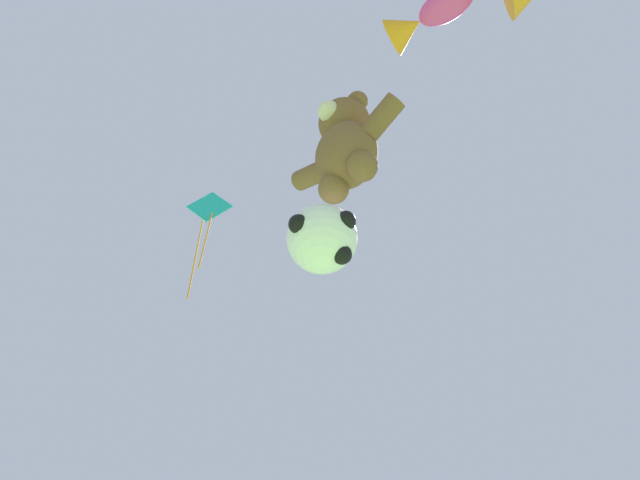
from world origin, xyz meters
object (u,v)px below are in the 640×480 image
Objects in this scene: soccer_ball_kite at (323,238)px; fish_kite_magenta at (426,18)px; teddy_bear_kite at (345,144)px; diamond_kite at (207,217)px.

soccer_ball_kite is 0.65× the size of fish_kite_magenta.
teddy_bear_kite reaches higher than soccer_ball_kite.
fish_kite_magenta reaches higher than soccer_ball_kite.
soccer_ball_kite is at bearing -171.55° from teddy_bear_kite.
soccer_ball_kite is 4.44m from fish_kite_magenta.
diamond_kite is at bearing 179.49° from fish_kite_magenta.
fish_kite_magenta is 5.61m from diamond_kite.
soccer_ball_kite is at bearing -172.58° from fish_kite_magenta.
diamond_kite is (-5.61, 0.05, -0.12)m from fish_kite_magenta.
teddy_bear_kite is 1.38× the size of fish_kite_magenta.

